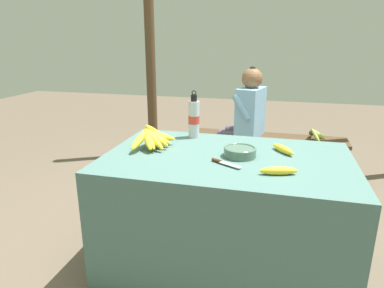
{
  "coord_description": "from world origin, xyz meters",
  "views": [
    {
      "loc": [
        0.26,
        -1.83,
        1.36
      ],
      "look_at": [
        -0.22,
        0.05,
        0.75
      ],
      "focal_mm": 32.0,
      "sensor_mm": 36.0,
      "label": 1
    }
  ],
  "objects_px": {
    "knife": "(222,162)",
    "support_post_near": "(150,39)",
    "seated_vendor": "(246,114)",
    "loose_banana_front": "(278,171)",
    "loose_banana_side": "(283,149)",
    "wooden_bench": "(266,143)",
    "banana_bunch_green": "(315,134)",
    "serving_bowl": "(240,152)",
    "water_bottle": "(194,119)",
    "banana_bunch_ripe": "(152,137)"
  },
  "relations": [
    {
      "from": "knife",
      "to": "banana_bunch_green",
      "type": "bearing_deg",
      "value": 97.97
    },
    {
      "from": "seated_vendor",
      "to": "support_post_near",
      "type": "relative_size",
      "value": 0.41
    },
    {
      "from": "loose_banana_front",
      "to": "knife",
      "type": "xyz_separation_m",
      "value": [
        -0.29,
        0.08,
        -0.01
      ]
    },
    {
      "from": "wooden_bench",
      "to": "seated_vendor",
      "type": "relative_size",
      "value": 1.39
    },
    {
      "from": "water_bottle",
      "to": "wooden_bench",
      "type": "relative_size",
      "value": 0.21
    },
    {
      "from": "banana_bunch_ripe",
      "to": "serving_bowl",
      "type": "xyz_separation_m",
      "value": [
        0.54,
        -0.04,
        -0.04
      ]
    },
    {
      "from": "serving_bowl",
      "to": "support_post_near",
      "type": "relative_size",
      "value": 0.07
    },
    {
      "from": "loose_banana_side",
      "to": "loose_banana_front",
      "type": "bearing_deg",
      "value": -93.36
    },
    {
      "from": "knife",
      "to": "support_post_near",
      "type": "distance_m",
      "value": 2.42
    },
    {
      "from": "loose_banana_front",
      "to": "knife",
      "type": "height_order",
      "value": "loose_banana_front"
    },
    {
      "from": "serving_bowl",
      "to": "loose_banana_side",
      "type": "bearing_deg",
      "value": 29.01
    },
    {
      "from": "banana_bunch_ripe",
      "to": "seated_vendor",
      "type": "distance_m",
      "value": 1.52
    },
    {
      "from": "loose_banana_side",
      "to": "seated_vendor",
      "type": "distance_m",
      "value": 1.41
    },
    {
      "from": "serving_bowl",
      "to": "water_bottle",
      "type": "height_order",
      "value": "water_bottle"
    },
    {
      "from": "loose_banana_front",
      "to": "seated_vendor",
      "type": "height_order",
      "value": "seated_vendor"
    },
    {
      "from": "knife",
      "to": "banana_bunch_green",
      "type": "distance_m",
      "value": 1.78
    },
    {
      "from": "loose_banana_front",
      "to": "banana_bunch_green",
      "type": "bearing_deg",
      "value": 78.97
    },
    {
      "from": "seated_vendor",
      "to": "support_post_near",
      "type": "distance_m",
      "value": 1.39
    },
    {
      "from": "banana_bunch_ripe",
      "to": "loose_banana_side",
      "type": "bearing_deg",
      "value": 7.02
    },
    {
      "from": "wooden_bench",
      "to": "banana_bunch_green",
      "type": "relative_size",
      "value": 5.53
    },
    {
      "from": "loose_banana_side",
      "to": "wooden_bench",
      "type": "height_order",
      "value": "loose_banana_side"
    },
    {
      "from": "banana_bunch_ripe",
      "to": "loose_banana_side",
      "type": "xyz_separation_m",
      "value": [
        0.78,
        0.1,
        -0.05
      ]
    },
    {
      "from": "loose_banana_front",
      "to": "loose_banana_side",
      "type": "distance_m",
      "value": 0.36
    },
    {
      "from": "loose_banana_front",
      "to": "water_bottle",
      "type": "bearing_deg",
      "value": 136.29
    },
    {
      "from": "loose_banana_side",
      "to": "seated_vendor",
      "type": "relative_size",
      "value": 0.16
    },
    {
      "from": "support_post_near",
      "to": "banana_bunch_green",
      "type": "bearing_deg",
      "value": -11.71
    },
    {
      "from": "knife",
      "to": "banana_bunch_green",
      "type": "relative_size",
      "value": 0.63
    },
    {
      "from": "wooden_bench",
      "to": "banana_bunch_green",
      "type": "xyz_separation_m",
      "value": [
        0.45,
        -0.0,
        0.13
      ]
    },
    {
      "from": "serving_bowl",
      "to": "knife",
      "type": "bearing_deg",
      "value": -118.22
    },
    {
      "from": "banana_bunch_green",
      "to": "support_post_near",
      "type": "height_order",
      "value": "support_post_near"
    },
    {
      "from": "wooden_bench",
      "to": "support_post_near",
      "type": "relative_size",
      "value": 0.57
    },
    {
      "from": "knife",
      "to": "seated_vendor",
      "type": "height_order",
      "value": "seated_vendor"
    },
    {
      "from": "serving_bowl",
      "to": "loose_banana_front",
      "type": "xyz_separation_m",
      "value": [
        0.22,
        -0.22,
        -0.01
      ]
    },
    {
      "from": "loose_banana_side",
      "to": "support_post_near",
      "type": "distance_m",
      "value": 2.37
    },
    {
      "from": "loose_banana_side",
      "to": "banana_bunch_green",
      "type": "bearing_deg",
      "value": 77.04
    },
    {
      "from": "banana_bunch_ripe",
      "to": "loose_banana_front",
      "type": "bearing_deg",
      "value": -18.91
    },
    {
      "from": "loose_banana_side",
      "to": "support_post_near",
      "type": "height_order",
      "value": "support_post_near"
    },
    {
      "from": "banana_bunch_ripe",
      "to": "serving_bowl",
      "type": "relative_size",
      "value": 1.92
    },
    {
      "from": "water_bottle",
      "to": "loose_banana_side",
      "type": "height_order",
      "value": "water_bottle"
    },
    {
      "from": "banana_bunch_ripe",
      "to": "banana_bunch_green",
      "type": "distance_m",
      "value": 1.86
    },
    {
      "from": "loose_banana_side",
      "to": "seated_vendor",
      "type": "bearing_deg",
      "value": 104.55
    },
    {
      "from": "support_post_near",
      "to": "serving_bowl",
      "type": "bearing_deg",
      "value": -56.46
    },
    {
      "from": "knife",
      "to": "wooden_bench",
      "type": "xyz_separation_m",
      "value": [
        0.18,
        1.65,
        -0.37
      ]
    },
    {
      "from": "knife",
      "to": "serving_bowl",
      "type": "bearing_deg",
      "value": 90.66
    },
    {
      "from": "wooden_bench",
      "to": "banana_bunch_ripe",
      "type": "bearing_deg",
      "value": -113.46
    },
    {
      "from": "seated_vendor",
      "to": "banana_bunch_green",
      "type": "height_order",
      "value": "seated_vendor"
    },
    {
      "from": "knife",
      "to": "seated_vendor",
      "type": "bearing_deg",
      "value": 120.21
    },
    {
      "from": "banana_bunch_ripe",
      "to": "loose_banana_front",
      "type": "height_order",
      "value": "banana_bunch_ripe"
    },
    {
      "from": "wooden_bench",
      "to": "banana_bunch_green",
      "type": "height_order",
      "value": "banana_bunch_green"
    },
    {
      "from": "knife",
      "to": "loose_banana_side",
      "type": "bearing_deg",
      "value": 70.18
    }
  ]
}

